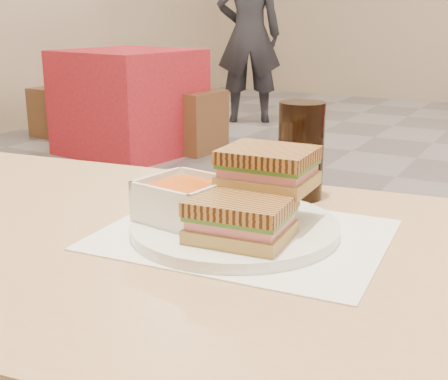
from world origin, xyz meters
The scene contains 11 objects.
main_table centered at (-0.12, -2.05, 0.64)m, with size 1.28×0.86×0.75m.
tray_liner centered at (0.03, -1.98, 0.75)m, with size 0.42×0.34×0.00m.
plate centered at (0.02, -1.98, 0.76)m, with size 0.30×0.30×0.02m.
soup_bowl centered at (-0.06, -2.00, 0.79)m, with size 0.13×0.13×0.06m.
panini_lower centered at (0.05, -2.03, 0.80)m, with size 0.14×0.12×0.06m.
panini_upper centered at (0.05, -1.95, 0.85)m, with size 0.13×0.11×0.06m.
cola_glass centered at (0.03, -1.77, 0.83)m, with size 0.08×0.08×0.16m.
bg_table_0 centered at (-2.50, 0.99, 0.39)m, with size 1.00×1.00×0.78m.
bg_chair_0l centered at (-3.46, 1.20, 0.21)m, with size 0.39×0.39×0.42m.
bg_chair_0r centered at (-2.11, 1.26, 0.24)m, with size 0.46×0.46×0.47m.
patron_a centered at (-2.34, 2.66, 0.85)m, with size 0.74×0.66×1.70m.
Camera 1 is at (0.40, -2.70, 1.06)m, focal length 48.39 mm.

